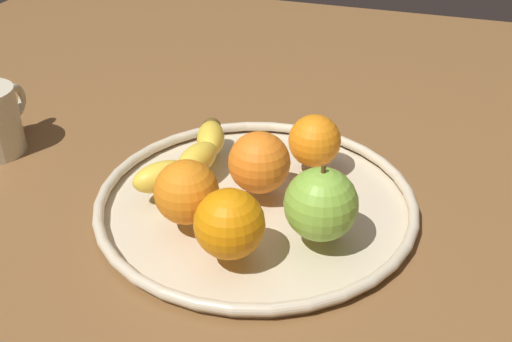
% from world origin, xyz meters
% --- Properties ---
extents(ground_plane, '(1.53, 1.53, 0.04)m').
position_xyz_m(ground_plane, '(0.00, 0.00, -0.02)').
color(ground_plane, brown).
extents(fruit_bowl, '(0.36, 0.36, 0.02)m').
position_xyz_m(fruit_bowl, '(0.00, 0.00, 0.01)').
color(fruit_bowl, beige).
rests_on(fruit_bowl, ground_plane).
extents(banana, '(0.18, 0.08, 0.03)m').
position_xyz_m(banana, '(0.03, 0.09, 0.03)').
color(banana, yellow).
rests_on(banana, fruit_bowl).
extents(apple, '(0.07, 0.07, 0.08)m').
position_xyz_m(apple, '(-0.05, -0.08, 0.05)').
color(apple, '#84BB3D').
rests_on(apple, fruit_bowl).
extents(orange_back_left, '(0.07, 0.07, 0.07)m').
position_xyz_m(orange_back_left, '(0.01, 0.00, 0.05)').
color(orange_back_left, orange).
rests_on(orange_back_left, fruit_bowl).
extents(orange_front_left, '(0.07, 0.07, 0.07)m').
position_xyz_m(orange_front_left, '(-0.07, 0.05, 0.05)').
color(orange_front_left, orange).
rests_on(orange_front_left, fruit_bowl).
extents(orange_front_right, '(0.06, 0.06, 0.06)m').
position_xyz_m(orange_front_right, '(0.08, -0.04, 0.05)').
color(orange_front_right, orange).
rests_on(orange_front_right, fruit_bowl).
extents(orange_center, '(0.07, 0.07, 0.07)m').
position_xyz_m(orange_center, '(-0.10, -0.01, 0.05)').
color(orange_center, orange).
rests_on(orange_center, fruit_bowl).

